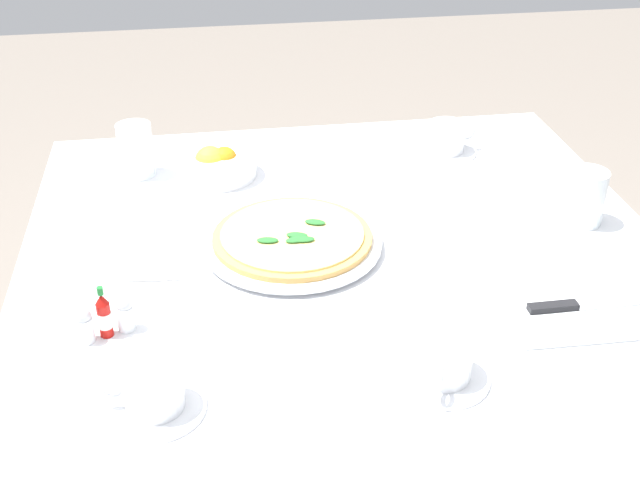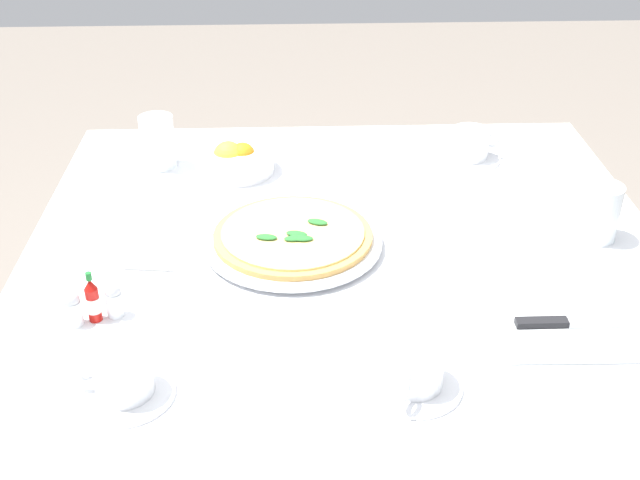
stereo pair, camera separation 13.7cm
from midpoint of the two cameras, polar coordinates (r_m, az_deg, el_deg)
dining_table at (r=1.45m, az=4.56°, el=-5.49°), size 1.10×1.10×0.74m
pizza_plate at (r=1.38m, az=0.92°, el=-0.19°), size 0.30×0.30×0.02m
pizza at (r=1.37m, az=0.93°, el=0.30°), size 0.27×0.27×0.02m
coffee_cup_right_edge at (r=1.72m, az=12.78°, el=6.41°), size 0.13×0.13×0.07m
coffee_cup_near_left at (r=1.08m, az=-10.15°, el=-9.65°), size 0.13×0.13×0.06m
coffee_cup_near_right at (r=1.09m, az=10.30°, el=-9.15°), size 0.13×0.13×0.06m
water_glass_far_left at (r=1.49m, az=21.48°, el=1.61°), size 0.07×0.07×0.10m
water_glass_center_back at (r=1.67m, az=-9.03°, el=6.57°), size 0.07×0.07×0.11m
napkin_folded at (r=1.25m, az=20.40°, el=-6.08°), size 0.22×0.14×0.02m
dinner_knife at (r=1.24m, az=20.64°, el=-5.55°), size 0.20×0.02×0.01m
citrus_bowl at (r=1.64m, az=-3.56°, el=5.60°), size 0.15×0.15×0.07m
hot_sauce_bottle at (r=1.22m, az=-12.63°, el=-4.29°), size 0.02×0.02×0.08m
salt_shaker at (r=1.23m, az=-11.23°, el=-4.36°), size 0.03×0.03×0.06m
pepper_shaker at (r=1.22m, az=-13.95°, el=-4.91°), size 0.03×0.03×0.06m
menu_card at (r=1.33m, az=-9.68°, el=-1.07°), size 0.09×0.01×0.06m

